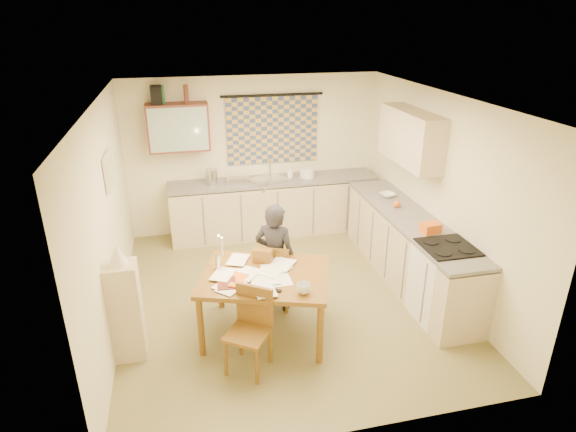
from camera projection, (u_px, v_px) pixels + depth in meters
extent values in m
cube|color=olive|center=(285.00, 297.00, 6.20)|extent=(4.00, 4.50, 0.02)
cube|color=white|center=(284.00, 98.00, 5.21)|extent=(4.00, 4.50, 0.02)
cube|color=#F1EBBF|center=(254.00, 155.00, 7.73)|extent=(4.00, 0.02, 2.50)
cube|color=#F1EBBF|center=(349.00, 312.00, 3.68)|extent=(4.00, 0.02, 2.50)
cube|color=#F1EBBF|center=(107.00, 221.00, 5.29)|extent=(0.02, 4.50, 2.50)
cube|color=#F1EBBF|center=(439.00, 193.00, 6.12)|extent=(0.02, 4.50, 2.50)
cube|color=#384B77|center=(273.00, 130.00, 7.60)|extent=(1.45, 0.03, 1.05)
cylinder|color=black|center=(272.00, 95.00, 7.37)|extent=(1.60, 0.04, 0.04)
cube|color=#5E2B21|center=(178.00, 127.00, 7.12)|extent=(0.90, 0.34, 0.70)
cube|color=#99B2A5|center=(179.00, 130.00, 6.97)|extent=(0.84, 0.02, 0.64)
cube|color=#C7B087|center=(411.00, 137.00, 6.34)|extent=(0.34, 1.30, 0.70)
cube|color=beige|center=(109.00, 171.00, 5.48)|extent=(0.04, 0.50, 0.40)
cube|color=silver|center=(111.00, 171.00, 5.49)|extent=(0.01, 0.42, 0.32)
cube|color=#C7B087|center=(274.00, 208.00, 7.83)|extent=(3.30, 0.60, 0.86)
cube|color=#625F5D|center=(274.00, 181.00, 7.64)|extent=(3.30, 0.62, 0.04)
cube|color=#C7B087|center=(408.00, 250.00, 6.43)|extent=(0.60, 2.95, 0.86)
cube|color=#625F5D|center=(411.00, 218.00, 6.25)|extent=(0.62, 2.95, 0.04)
cube|color=white|center=(443.00, 283.00, 5.61)|extent=(0.61, 0.61, 0.91)
cube|color=black|center=(448.00, 247.00, 5.42)|extent=(0.58, 0.58, 0.03)
cube|color=silver|center=(269.00, 182.00, 7.64)|extent=(0.69, 0.64, 0.10)
cylinder|color=silver|center=(270.00, 168.00, 7.74)|extent=(0.04, 0.04, 0.28)
cube|color=silver|center=(238.00, 180.00, 7.51)|extent=(0.41, 0.37, 0.06)
cylinder|color=silver|center=(212.00, 177.00, 7.39)|extent=(0.23, 0.23, 0.24)
cylinder|color=white|center=(307.00, 172.00, 7.72)|extent=(0.26, 0.26, 0.16)
imported|color=white|center=(290.00, 172.00, 7.71)|extent=(0.14, 0.14, 0.18)
imported|color=white|center=(387.00, 195.00, 6.91)|extent=(0.31, 0.31, 0.05)
cube|color=orange|center=(431.00, 228.00, 5.78)|extent=(0.24, 0.19, 0.12)
sphere|color=orange|center=(397.00, 204.00, 6.52)|extent=(0.10, 0.10, 0.10)
cube|color=black|center=(156.00, 95.00, 6.88)|extent=(0.17, 0.21, 0.26)
cylinder|color=#195926|center=(162.00, 95.00, 6.89)|extent=(0.07, 0.07, 0.26)
cylinder|color=#5E2B21|center=(186.00, 94.00, 6.96)|extent=(0.09, 0.09, 0.26)
cube|color=brown|center=(265.00, 276.00, 5.22)|extent=(1.62, 1.41, 0.05)
cube|color=brown|center=(276.00, 275.00, 5.87)|extent=(0.52, 0.52, 0.04)
cube|color=brown|center=(273.00, 265.00, 5.62)|extent=(0.37, 0.20, 0.43)
cube|color=brown|center=(248.00, 334.00, 4.77)|extent=(0.55, 0.55, 0.04)
cube|color=brown|center=(255.00, 305.00, 4.83)|extent=(0.35, 0.25, 0.43)
imported|color=black|center=(275.00, 258.00, 5.71)|extent=(0.79, 0.77, 1.37)
cube|color=#C7B087|center=(126.00, 311.00, 4.92)|extent=(0.32, 0.30, 1.09)
cone|color=beige|center=(117.00, 255.00, 4.67)|extent=(0.20, 0.20, 0.22)
cube|color=brown|center=(263.00, 256.00, 5.43)|extent=(0.24, 0.18, 0.16)
imported|color=white|center=(303.00, 288.00, 4.84)|extent=(0.24, 0.24, 0.11)
imported|color=maroon|center=(217.00, 285.00, 4.99)|extent=(0.23, 0.28, 0.02)
imported|color=orange|center=(228.00, 278.00, 5.13)|extent=(0.45, 0.45, 0.02)
cube|color=orange|center=(235.00, 286.00, 4.95)|extent=(0.14, 0.12, 0.04)
cube|color=black|center=(275.00, 290.00, 4.90)|extent=(0.13, 0.11, 0.02)
cylinder|color=silver|center=(218.00, 262.00, 5.27)|extent=(0.07, 0.07, 0.18)
cylinder|color=white|center=(222.00, 247.00, 5.18)|extent=(0.03, 0.03, 0.22)
sphere|color=#FFCC66|center=(218.00, 236.00, 5.15)|extent=(0.02, 0.02, 0.02)
cube|color=white|center=(261.00, 284.00, 5.02)|extent=(0.26, 0.33, 0.00)
cube|color=white|center=(281.00, 279.00, 5.11)|extent=(0.22, 0.30, 0.00)
cube|color=white|center=(240.00, 275.00, 5.18)|extent=(0.26, 0.33, 0.00)
cube|color=white|center=(263.00, 280.00, 5.09)|extent=(0.26, 0.33, 0.00)
cube|color=white|center=(270.00, 271.00, 5.26)|extent=(0.25, 0.33, 0.00)
cube|color=white|center=(278.00, 270.00, 5.28)|extent=(0.36, 0.36, 0.00)
cube|color=white|center=(237.00, 283.00, 5.02)|extent=(0.30, 0.35, 0.00)
cube|color=white|center=(231.00, 287.00, 4.94)|extent=(0.36, 0.36, 0.00)
cube|color=white|center=(228.00, 284.00, 5.00)|extent=(0.36, 0.36, 0.00)
cube|color=white|center=(270.00, 278.00, 5.12)|extent=(0.23, 0.31, 0.00)
cube|color=white|center=(280.00, 264.00, 5.38)|extent=(0.34, 0.36, 0.00)
cube|color=white|center=(247.00, 274.00, 5.19)|extent=(0.35, 0.36, 0.00)
cube|color=white|center=(238.00, 259.00, 5.48)|extent=(0.31, 0.36, 0.00)
cube|color=white|center=(273.00, 271.00, 5.24)|extent=(0.35, 0.36, 0.00)
cube|color=white|center=(283.00, 264.00, 5.37)|extent=(0.35, 0.36, 0.00)
cube|color=white|center=(223.00, 274.00, 5.16)|extent=(0.32, 0.36, 0.00)
cube|color=white|center=(265.00, 290.00, 4.86)|extent=(0.23, 0.31, 0.00)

